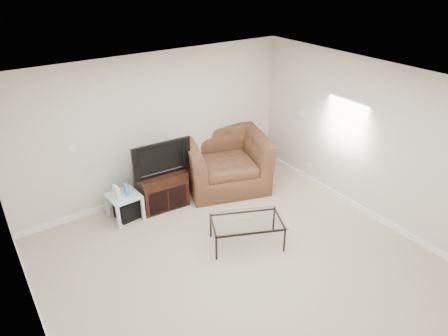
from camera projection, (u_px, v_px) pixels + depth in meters
floor at (243, 269)px, 5.48m from camera, size 5.00×5.00×0.00m
ceiling at (249, 93)px, 4.30m from camera, size 5.00×5.00×0.00m
wall_back at (156, 128)px, 6.71m from camera, size 5.00×0.02×2.50m
wall_left at (28, 272)px, 3.64m from camera, size 0.02×5.00×2.50m
wall_right at (375, 144)px, 6.14m from camera, size 0.02×5.00×2.50m
plate_back at (72, 148)px, 6.00m from camera, size 0.12×0.02×0.12m
plate_right_switch at (301, 114)px, 7.30m from camera, size 0.02×0.09×0.13m
plate_right_outlet at (308, 166)px, 7.52m from camera, size 0.02×0.08×0.12m
tv_stand at (162, 188)px, 6.76m from camera, size 0.81×0.59×0.65m
dvd_player at (162, 178)px, 6.63m from camera, size 0.48×0.35×0.06m
television at (160, 156)px, 6.45m from camera, size 0.93×0.23×0.57m
side_table at (125, 207)px, 6.44m from camera, size 0.50×0.50×0.45m
subwoofer at (127, 209)px, 6.49m from camera, size 0.36×0.36×0.32m
game_console at (116, 192)px, 6.21m from camera, size 0.07×0.16×0.21m
game_case at (127, 190)px, 6.31m from camera, size 0.05×0.13×0.18m
recliner at (225, 153)px, 7.21m from camera, size 1.72×1.38×1.30m
coffee_table at (247, 232)px, 5.87m from camera, size 1.22×0.99×0.42m
remote at (245, 218)px, 5.80m from camera, size 0.16×0.13×0.02m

